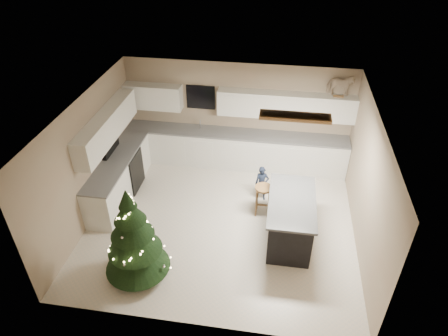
{
  "coord_description": "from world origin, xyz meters",
  "views": [
    {
      "loc": [
        1.03,
        -6.28,
        5.76
      ],
      "look_at": [
        0.0,
        0.35,
        1.15
      ],
      "focal_mm": 32.0,
      "sensor_mm": 36.0,
      "label": 1
    }
  ],
  "objects_px": {
    "christmas_tree": "(134,242)",
    "rocking_horse": "(340,85)",
    "bar_stool": "(263,194)",
    "island": "(290,219)",
    "toddler": "(262,184)"
  },
  "relations": [
    {
      "from": "rocking_horse",
      "to": "christmas_tree",
      "type": "bearing_deg",
      "value": 144.24
    },
    {
      "from": "island",
      "to": "christmas_tree",
      "type": "xyz_separation_m",
      "value": [
        -2.69,
        -1.35,
        0.31
      ]
    },
    {
      "from": "rocking_horse",
      "to": "bar_stool",
      "type": "bearing_deg",
      "value": 148.93
    },
    {
      "from": "island",
      "to": "rocking_horse",
      "type": "bearing_deg",
      "value": 70.94
    },
    {
      "from": "christmas_tree",
      "to": "rocking_horse",
      "type": "bearing_deg",
      "value": 47.65
    },
    {
      "from": "bar_stool",
      "to": "toddler",
      "type": "bearing_deg",
      "value": 97.24
    },
    {
      "from": "christmas_tree",
      "to": "toddler",
      "type": "height_order",
      "value": "christmas_tree"
    },
    {
      "from": "island",
      "to": "christmas_tree",
      "type": "bearing_deg",
      "value": -153.27
    },
    {
      "from": "christmas_tree",
      "to": "rocking_horse",
      "type": "xyz_separation_m",
      "value": [
        3.58,
        3.92,
        1.48
      ]
    },
    {
      "from": "bar_stool",
      "to": "rocking_horse",
      "type": "bearing_deg",
      "value": 52.34
    },
    {
      "from": "island",
      "to": "toddler",
      "type": "bearing_deg",
      "value": 118.92
    },
    {
      "from": "christmas_tree",
      "to": "rocking_horse",
      "type": "distance_m",
      "value": 5.51
    },
    {
      "from": "christmas_tree",
      "to": "island",
      "type": "bearing_deg",
      "value": 26.73
    },
    {
      "from": "bar_stool",
      "to": "rocking_horse",
      "type": "height_order",
      "value": "rocking_horse"
    },
    {
      "from": "rocking_horse",
      "to": "toddler",
      "type": "bearing_deg",
      "value": 139.11
    }
  ]
}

